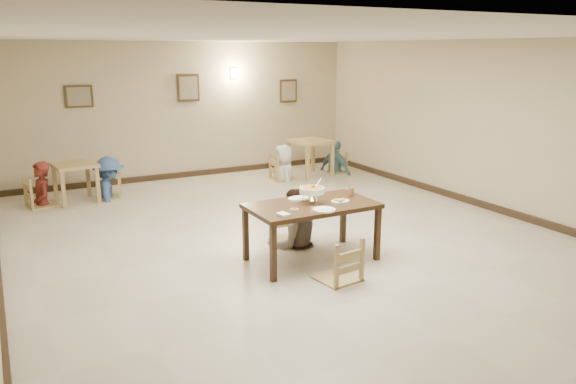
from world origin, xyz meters
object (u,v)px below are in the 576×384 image
main_diner (294,189)px  bg_diner_c (284,145)px  bg_table_right (310,146)px  chair_far (290,208)px  bg_diner_a (38,162)px  bg_table_left (75,171)px  bg_diner_d (336,140)px  chair_near (338,239)px  bg_chair_ll (40,177)px  main_table (312,210)px  bg_chair_rl (284,155)px  curry_warmer (312,190)px  bg_chair_rr (336,154)px  bg_diner_b (107,157)px  bg_chair_lr (109,175)px  drink_glass (351,191)px

main_diner → bg_diner_c: bearing=-113.0°
bg_table_right → bg_diner_c: bg_diner_c is taller
chair_far → bg_diner_a: (-3.09, 3.97, 0.29)m
bg_table_left → bg_table_right: bearing=-1.4°
main_diner → bg_diner_a: bearing=-50.1°
bg_table_left → bg_diner_d: size_ratio=0.54×
bg_diner_a → chair_near: bearing=22.2°
bg_table_right → bg_chair_ll: bearing=178.6°
main_table → bg_chair_rl: 4.96m
chair_far → bg_table_right: bearing=57.8°
chair_far → chair_near: size_ratio=1.02×
main_diner → bg_diner_c: 4.31m
bg_chair_ll → chair_far: bearing=-152.6°
curry_warmer → bg_table_left: (-2.41, 4.70, -0.37)m
chair_near → bg_table_right: (2.72, 5.34, 0.16)m
bg_chair_rr → bg_chair_rl: bearing=-102.8°
chair_far → bg_diner_b: 4.42m
bg_table_right → bg_diner_b: bg_diner_b is taller
curry_warmer → bg_diner_b: size_ratio=0.23×
bg_table_left → bg_chair_lr: (0.61, 0.05, -0.16)m
bg_chair_rl → bg_diner_a: bg_diner_a is taller
bg_table_left → bg_diner_a: size_ratio=0.50×
main_diner → bg_diner_a: (-3.10, 4.07, -0.02)m
main_table → bg_chair_rr: bearing=53.9°
main_diner → bg_chair_rl: (1.86, 3.89, -0.31)m
bg_table_left → bg_diner_b: (0.61, 0.05, 0.20)m
bg_diner_d → bg_chair_ll: bearing=72.7°
curry_warmer → bg_chair_rl: size_ratio=0.35×
main_table → bg_diner_d: bg_diner_d is taller
chair_far → bg_diner_c: size_ratio=0.69×
chair_far → main_diner: main_diner is taller
chair_near → bg_chair_lr: (-1.73, 5.51, -0.09)m
main_table → main_diner: 0.69m
bg_diner_b → chair_near: bearing=-155.7°
curry_warmer → drink_glass: size_ratio=2.38×
bg_chair_rl → chair_near: bearing=163.7°
bg_table_right → bg_chair_rr: 0.75m
curry_warmer → chair_far: bearing=84.5°
bg_table_right → bg_chair_rl: 0.72m
bg_table_left → bg_diner_d: bg_diner_d is taller
main_diner → curry_warmer: size_ratio=4.48×
bg_table_left → bg_chair_lr: bearing=4.3°
bg_chair_rl → bg_table_right: bearing=-82.5°
main_table → bg_table_right: bearing=59.8°
chair_far → bg_diner_c: 4.23m
bg_chair_ll → chair_near: bearing=-162.3°
main_table → bg_chair_ll: size_ratio=1.59×
chair_far → bg_chair_lr: 4.41m
bg_chair_rr → bg_chair_lr: bearing=-107.3°
drink_glass → chair_far: bearing=132.5°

